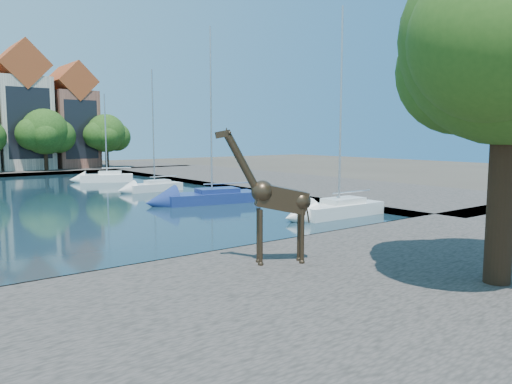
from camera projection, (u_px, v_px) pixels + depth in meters
ground at (146, 275)px, 18.05m from camera, size 160.00×160.00×0.00m
water_basin at (5, 203)px, 36.94m from camera, size 38.00×50.00×0.08m
near_quay at (268, 327)px, 12.51m from camera, size 50.00×14.00×0.50m
right_quay at (268, 181)px, 52.06m from camera, size 14.00×52.00×0.50m
plane_tree at (512, 46)px, 14.69m from camera, size 8.32×6.40×10.62m
townhouse_east_mid at (21, 112)px, 66.35m from camera, size 6.43×9.18×16.65m
townhouse_east_end at (71, 120)px, 70.40m from camera, size 5.44×9.18×14.43m
far_tree_east at (46, 133)px, 63.33m from camera, size 7.54×5.80×7.84m
far_tree_far_east at (107, 135)px, 68.19m from camera, size 6.76×5.20×7.36m
giraffe_statue at (275, 198)px, 17.55m from camera, size 3.09×1.81×4.73m
sailboat_right_a at (339, 206)px, 30.67m from camera, size 6.00×2.19×12.53m
sailboat_right_b at (212, 195)px, 36.57m from camera, size 7.19×3.65×12.61m
sailboat_right_c at (155, 185)px, 44.24m from camera, size 4.89×1.86×10.61m
sailboat_right_d at (107, 176)px, 52.79m from camera, size 5.57×3.85×9.21m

